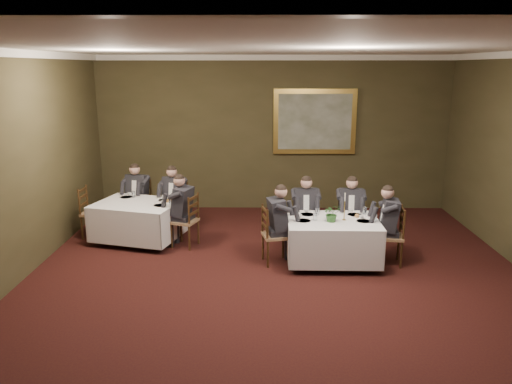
{
  "coord_description": "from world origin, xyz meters",
  "views": [
    {
      "loc": [
        -0.27,
        -6.37,
        3.25
      ],
      "look_at": [
        -0.36,
        1.95,
        1.15
      ],
      "focal_mm": 35.0,
      "sensor_mm": 36.0,
      "label": 1
    }
  ],
  "objects_px": {
    "diner_main_endleft": "(276,234)",
    "chair_sec_endright": "(186,231)",
    "diner_main_backleft": "(305,220)",
    "chair_sec_backleft": "(140,214)",
    "chair_main_backleft": "(305,232)",
    "table_main": "(332,238)",
    "chair_main_endleft": "(275,247)",
    "diner_sec_endright": "(185,220)",
    "diner_sec_backright": "(175,206)",
    "centerpiece": "(332,213)",
    "chair_sec_backright": "(176,217)",
    "painting": "(315,122)",
    "table_second": "(138,219)",
    "chair_main_endright": "(390,248)",
    "diner_main_endright": "(390,235)",
    "chair_main_backright": "(349,232)",
    "candlestick": "(344,210)",
    "chair_sec_endleft": "(94,223)",
    "diner_sec_backleft": "(139,203)",
    "diner_main_backright": "(350,221)"
  },
  "relations": [
    {
      "from": "diner_main_backleft",
      "to": "diner_sec_endright",
      "type": "xyz_separation_m",
      "value": [
        -2.21,
        0.02,
        0.0
      ]
    },
    {
      "from": "table_second",
      "to": "chair_main_backright",
      "type": "xyz_separation_m",
      "value": [
        3.96,
        -0.27,
        -0.17
      ]
    },
    {
      "from": "table_second",
      "to": "chair_main_backleft",
      "type": "xyz_separation_m",
      "value": [
        3.14,
        -0.26,
        -0.17
      ]
    },
    {
      "from": "chair_sec_backright",
      "to": "diner_sec_endright",
      "type": "xyz_separation_m",
      "value": [
        0.32,
        -0.9,
        0.23
      ]
    },
    {
      "from": "diner_main_backleft",
      "to": "centerpiece",
      "type": "height_order",
      "value": "diner_main_backleft"
    },
    {
      "from": "diner_main_endright",
      "to": "chair_sec_endleft",
      "type": "distance_m",
      "value": 5.59
    },
    {
      "from": "chair_sec_endleft",
      "to": "candlestick",
      "type": "distance_m",
      "value": 4.87
    },
    {
      "from": "table_second",
      "to": "diner_main_endleft",
      "type": "height_order",
      "value": "diner_main_endleft"
    },
    {
      "from": "table_second",
      "to": "diner_sec_endright",
      "type": "bearing_deg",
      "value": -15.26
    },
    {
      "from": "diner_main_backleft",
      "to": "chair_sec_endleft",
      "type": "bearing_deg",
      "value": -8.73
    },
    {
      "from": "table_second",
      "to": "diner_main_endleft",
      "type": "relative_size",
      "value": 1.33
    },
    {
      "from": "chair_main_backleft",
      "to": "chair_sec_endright",
      "type": "xyz_separation_m",
      "value": [
        -2.2,
        0.01,
        0.0
      ]
    },
    {
      "from": "table_second",
      "to": "chair_sec_endleft",
      "type": "bearing_deg",
      "value": 164.89
    },
    {
      "from": "table_second",
      "to": "diner_main_backleft",
      "type": "xyz_separation_m",
      "value": [
        3.14,
        -0.27,
        0.06
      ]
    },
    {
      "from": "diner_main_endleft",
      "to": "centerpiece",
      "type": "bearing_deg",
      "value": 71.56
    },
    {
      "from": "diner_sec_backright",
      "to": "diner_sec_endright",
      "type": "height_order",
      "value": "same"
    },
    {
      "from": "chair_main_backright",
      "to": "chair_sec_endright",
      "type": "bearing_deg",
      "value": 4.26
    },
    {
      "from": "chair_main_backright",
      "to": "chair_main_endright",
      "type": "relative_size",
      "value": 1.0
    },
    {
      "from": "table_second",
      "to": "table_main",
      "type": "bearing_deg",
      "value": -16.56
    },
    {
      "from": "chair_main_backright",
      "to": "diner_main_endright",
      "type": "bearing_deg",
      "value": 128.65
    },
    {
      "from": "diner_sec_backright",
      "to": "diner_sec_endright",
      "type": "relative_size",
      "value": 1.0
    },
    {
      "from": "chair_main_endright",
      "to": "diner_sec_endright",
      "type": "bearing_deg",
      "value": 84.82
    },
    {
      "from": "table_main",
      "to": "diner_main_backright",
      "type": "height_order",
      "value": "diner_main_backright"
    },
    {
      "from": "diner_main_endleft",
      "to": "diner_sec_backright",
      "type": "distance_m",
      "value": 2.6
    },
    {
      "from": "table_second",
      "to": "diner_sec_endright",
      "type": "distance_m",
      "value": 0.96
    },
    {
      "from": "candlestick",
      "to": "painting",
      "type": "distance_m",
      "value": 3.52
    },
    {
      "from": "diner_sec_backleft",
      "to": "table_second",
      "type": "bearing_deg",
      "value": 117.4
    },
    {
      "from": "chair_main_endright",
      "to": "chair_sec_backleft",
      "type": "distance_m",
      "value": 5.07
    },
    {
      "from": "chair_main_backleft",
      "to": "diner_main_backright",
      "type": "xyz_separation_m",
      "value": [
        0.82,
        -0.02,
        0.23
      ]
    },
    {
      "from": "chair_main_endleft",
      "to": "painting",
      "type": "height_order",
      "value": "painting"
    },
    {
      "from": "diner_main_backleft",
      "to": "painting",
      "type": "relative_size",
      "value": 0.72
    },
    {
      "from": "chair_main_endleft",
      "to": "diner_sec_endright",
      "type": "distance_m",
      "value": 1.84
    },
    {
      "from": "chair_main_endright",
      "to": "chair_main_backleft",
      "type": "bearing_deg",
      "value": 67.18
    },
    {
      "from": "chair_sec_endright",
      "to": "chair_sec_endleft",
      "type": "bearing_deg",
      "value": 93.32
    },
    {
      "from": "diner_sec_backleft",
      "to": "diner_sec_backright",
      "type": "xyz_separation_m",
      "value": [
        0.79,
        -0.22,
        0.0
      ]
    },
    {
      "from": "chair_sec_backright",
      "to": "painting",
      "type": "relative_size",
      "value": 0.54
    },
    {
      "from": "chair_main_endleft",
      "to": "table_main",
      "type": "bearing_deg",
      "value": 77.05
    },
    {
      "from": "diner_main_backright",
      "to": "chair_sec_endleft",
      "type": "bearing_deg",
      "value": -1.68
    },
    {
      "from": "chair_main_backleft",
      "to": "diner_main_backleft",
      "type": "xyz_separation_m",
      "value": [
        0.0,
        -0.01,
        0.23
      ]
    },
    {
      "from": "diner_sec_backleft",
      "to": "diner_main_endleft",
      "type": "bearing_deg",
      "value": 160.41
    },
    {
      "from": "chair_main_backleft",
      "to": "table_main",
      "type": "bearing_deg",
      "value": 115.5
    },
    {
      "from": "table_main",
      "to": "chair_sec_endright",
      "type": "distance_m",
      "value": 2.73
    },
    {
      "from": "chair_main_endleft",
      "to": "chair_sec_backleft",
      "type": "relative_size",
      "value": 1.0
    },
    {
      "from": "diner_sec_backright",
      "to": "centerpiece",
      "type": "xyz_separation_m",
      "value": [
        2.9,
        -1.78,
        0.41
      ]
    },
    {
      "from": "diner_main_backleft",
      "to": "chair_sec_backleft",
      "type": "distance_m",
      "value": 3.52
    },
    {
      "from": "table_main",
      "to": "diner_main_endright",
      "type": "height_order",
      "value": "diner_main_endright"
    },
    {
      "from": "diner_main_backleft",
      "to": "diner_main_endright",
      "type": "bearing_deg",
      "value": 148.39
    },
    {
      "from": "diner_main_endleft",
      "to": "chair_sec_endright",
      "type": "xyz_separation_m",
      "value": [
        -1.65,
        0.78,
        -0.23
      ]
    },
    {
      "from": "chair_main_endleft",
      "to": "chair_sec_endright",
      "type": "distance_m",
      "value": 1.82
    },
    {
      "from": "diner_main_endright",
      "to": "painting",
      "type": "xyz_separation_m",
      "value": [
        -0.95,
        3.36,
        1.53
      ]
    }
  ]
}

